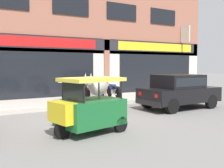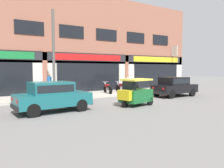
{
  "view_description": "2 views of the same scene",
  "coord_description": "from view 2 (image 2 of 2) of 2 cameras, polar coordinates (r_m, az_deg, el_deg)",
  "views": [
    {
      "loc": [
        -3.71,
        -8.18,
        1.86
      ],
      "look_at": [
        1.63,
        1.0,
        1.09
      ],
      "focal_mm": 42.0,
      "sensor_mm": 36.0,
      "label": 1
    },
    {
      "loc": [
        -8.26,
        -11.46,
        2.09
      ],
      "look_at": [
        -0.55,
        1.0,
        1.06
      ],
      "focal_mm": 35.0,
      "sensor_mm": 36.0,
      "label": 2
    }
  ],
  "objects": [
    {
      "name": "ground_plane",
      "position": [
        14.28,
        3.99,
        -4.41
      ],
      "size": [
        90.0,
        90.0,
        0.0
      ],
      "primitive_type": "plane",
      "color": "slate"
    },
    {
      "name": "sidewalk",
      "position": [
        17.49,
        -3.36,
        -2.59
      ],
      "size": [
        19.0,
        3.25,
        0.16
      ],
      "primitive_type": "cube",
      "color": "#B7AFA3",
      "rests_on": "ground"
    },
    {
      "name": "shop_building",
      "position": [
        19.15,
        -6.11,
        9.73
      ],
      "size": [
        23.0,
        1.4,
        8.46
      ],
      "color": "#9E604C",
      "rests_on": "ground"
    },
    {
      "name": "cow",
      "position": [
        15.03,
        5.17,
        -0.14
      ],
      "size": [
        1.74,
        1.61,
        1.61
      ],
      "color": "#9E998E",
      "rests_on": "ground"
    },
    {
      "name": "car_0",
      "position": [
        10.94,
        -15.33,
        -2.83
      ],
      "size": [
        3.7,
        1.84,
        1.46
      ],
      "color": "black",
      "rests_on": "ground"
    },
    {
      "name": "car_1",
      "position": [
        17.09,
        15.96,
        -0.43
      ],
      "size": [
        3.66,
        1.71,
        1.46
      ],
      "color": "black",
      "rests_on": "ground"
    },
    {
      "name": "auto_rickshaw",
      "position": [
        12.4,
        6.03,
        -2.63
      ],
      "size": [
        2.12,
        1.5,
        1.52
      ],
      "color": "black",
      "rests_on": "ground"
    },
    {
      "name": "motorcycle_0",
      "position": [
        17.24,
        -1.12,
        -1.13
      ],
      "size": [
        0.63,
        1.8,
        0.88
      ],
      "color": "black",
      "rests_on": "sidewalk"
    },
    {
      "name": "motorcycle_1",
      "position": [
        18.03,
        2.76,
        -0.9
      ],
      "size": [
        0.52,
        1.81,
        0.88
      ],
      "color": "black",
      "rests_on": "sidewalk"
    },
    {
      "name": "motorcycle_2",
      "position": [
        18.91,
        5.62,
        -0.69
      ],
      "size": [
        0.59,
        1.8,
        0.88
      ],
      "color": "black",
      "rests_on": "sidewalk"
    },
    {
      "name": "pedestrian",
      "position": [
        15.96,
        -16.07,
        0.46
      ],
      "size": [
        0.34,
        0.41,
        1.6
      ],
      "color": "#2D2D33",
      "rests_on": "sidewalk"
    },
    {
      "name": "utility_pole",
      "position": [
        14.62,
        -15.0,
        7.49
      ],
      "size": [
        0.18,
        0.18,
        5.7
      ],
      "primitive_type": "cylinder",
      "color": "#595651",
      "rests_on": "sidewalk"
    }
  ]
}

